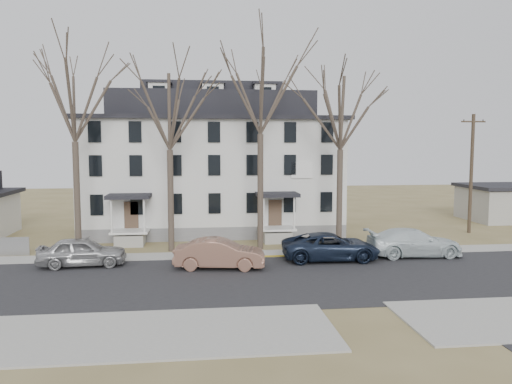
{
  "coord_description": "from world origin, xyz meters",
  "views": [
    {
      "loc": [
        -3.15,
        -23.48,
        7.12
      ],
      "look_at": [
        0.61,
        9.0,
        3.98
      ],
      "focal_mm": 35.0,
      "sensor_mm": 36.0,
      "label": 1
    }
  ],
  "objects": [
    {
      "name": "ground",
      "position": [
        0.0,
        0.0,
        0.0
      ],
      "size": [
        120.0,
        120.0,
        0.0
      ],
      "primitive_type": "plane",
      "color": "olive",
      "rests_on": "ground"
    },
    {
      "name": "tree_far_left",
      "position": [
        -11.0,
        9.8,
        10.34
      ],
      "size": [
        8.4,
        8.4,
        13.72
      ],
      "color": "#473B31",
      "rests_on": "ground"
    },
    {
      "name": "boarding_house",
      "position": [
        -2.0,
        17.95,
        5.38
      ],
      "size": [
        20.8,
        12.36,
        12.05
      ],
      "color": "slate",
      "rests_on": "ground"
    },
    {
      "name": "main_road",
      "position": [
        0.0,
        2.0,
        0.0
      ],
      "size": [
        120.0,
        10.0,
        0.04
      ],
      "primitive_type": "cube",
      "color": "#27272A",
      "rests_on": "ground"
    },
    {
      "name": "car_silver",
      "position": [
        -9.93,
        6.05,
        0.85
      ],
      "size": [
        5.12,
        2.37,
        1.7
      ],
      "primitive_type": "imported",
      "rotation": [
        0.0,
        0.0,
        1.64
      ],
      "color": "#A5A5A5",
      "rests_on": "ground"
    },
    {
      "name": "tree_mid_left",
      "position": [
        -5.0,
        9.8,
        9.6
      ],
      "size": [
        7.8,
        7.8,
        12.74
      ],
      "color": "#473B31",
      "rests_on": "ground"
    },
    {
      "name": "bicycle_left",
      "position": [
        -11.06,
        11.12,
        0.4
      ],
      "size": [
        1.63,
        0.91,
        0.81
      ],
      "primitive_type": "imported",
      "rotation": [
        0.0,
        0.0,
        1.32
      ],
      "color": "black",
      "rests_on": "ground"
    },
    {
      "name": "car_tan",
      "position": [
        -2.0,
        4.59,
        0.85
      ],
      "size": [
        5.36,
        2.5,
        1.7
      ],
      "primitive_type": "imported",
      "rotation": [
        0.0,
        0.0,
        1.43
      ],
      "color": "#855B49",
      "rests_on": "ground"
    },
    {
      "name": "tree_center",
      "position": [
        1.0,
        9.8,
        11.08
      ],
      "size": [
        9.0,
        9.0,
        14.7
      ],
      "color": "#473B31",
      "rests_on": "ground"
    },
    {
      "name": "far_sidewalk",
      "position": [
        0.0,
        8.0,
        0.0
      ],
      "size": [
        120.0,
        2.0,
        0.08
      ],
      "primitive_type": "cube",
      "color": "#A09F97",
      "rests_on": "ground"
    },
    {
      "name": "car_navy",
      "position": [
        4.87,
        5.9,
        0.83
      ],
      "size": [
        6.06,
        2.95,
        1.66
      ],
      "primitive_type": "imported",
      "rotation": [
        0.0,
        0.0,
        1.54
      ],
      "color": "#172134",
      "rests_on": "ground"
    },
    {
      "name": "distant_building",
      "position": [
        26.0,
        20.0,
        1.68
      ],
      "size": [
        8.5,
        6.5,
        3.35
      ],
      "color": "#A09F97",
      "rests_on": "ground"
    },
    {
      "name": "car_white",
      "position": [
        10.37,
        6.31,
        0.87
      ],
      "size": [
        6.06,
        2.56,
        1.75
      ],
      "primitive_type": "imported",
      "rotation": [
        0.0,
        0.0,
        1.55
      ],
      "color": "silver",
      "rests_on": "ground"
    },
    {
      "name": "utility_pole_far",
      "position": [
        18.5,
        14.0,
        4.9
      ],
      "size": [
        2.0,
        0.28,
        9.5
      ],
      "color": "#3D3023",
      "rests_on": "ground"
    },
    {
      "name": "yellow_curb",
      "position": [
        5.0,
        7.1,
        0.0
      ],
      "size": [
        14.0,
        0.25,
        0.06
      ],
      "primitive_type": "cube",
      "color": "gold",
      "rests_on": "ground"
    },
    {
      "name": "tree_mid_right",
      "position": [
        6.5,
        9.8,
        9.6
      ],
      "size": [
        7.8,
        7.8,
        12.74
      ],
      "color": "#473B31",
      "rests_on": "ground"
    },
    {
      "name": "near_sidewalk_left",
      "position": [
        -8.0,
        -5.0,
        0.0
      ],
      "size": [
        20.0,
        5.0,
        0.08
      ],
      "primitive_type": "cube",
      "color": "#A09F97",
      "rests_on": "ground"
    }
  ]
}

